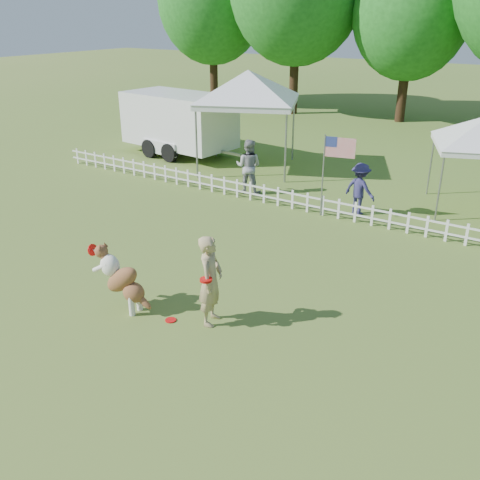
{
  "coord_description": "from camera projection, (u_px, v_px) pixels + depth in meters",
  "views": [
    {
      "loc": [
        5.8,
        -6.6,
        5.53
      ],
      "look_at": [
        0.15,
        2.0,
        1.1
      ],
      "focal_mm": 40.0,
      "sensor_mm": 36.0,
      "label": 1
    }
  ],
  "objects": [
    {
      "name": "ground",
      "position": [
        176.0,
        326.0,
        10.18
      ],
      "size": [
        120.0,
        120.0,
        0.0
      ],
      "primitive_type": "plane",
      "color": "#416B21",
      "rests_on": "ground"
    },
    {
      "name": "picket_fence",
      "position": [
        331.0,
        207.0,
        15.43
      ],
      "size": [
        22.0,
        0.08,
        0.6
      ],
      "primitive_type": null,
      "color": "white",
      "rests_on": "ground"
    },
    {
      "name": "handler",
      "position": [
        211.0,
        281.0,
        9.96
      ],
      "size": [
        0.6,
        0.75,
        1.79
      ],
      "primitive_type": "imported",
      "rotation": [
        0.0,
        0.0,
        1.87
      ],
      "color": "tan",
      "rests_on": "ground"
    },
    {
      "name": "dog",
      "position": [
        123.0,
        280.0,
        10.5
      ],
      "size": [
        1.3,
        0.52,
        1.32
      ],
      "primitive_type": null,
      "rotation": [
        0.0,
        0.0,
        0.07
      ],
      "color": "brown",
      "rests_on": "ground"
    },
    {
      "name": "frisbee_on_turf",
      "position": [
        171.0,
        320.0,
        10.35
      ],
      "size": [
        0.21,
        0.21,
        0.02
      ],
      "primitive_type": "cylinder",
      "rotation": [
        0.0,
        0.0,
        -0.01
      ],
      "color": "red",
      "rests_on": "ground"
    },
    {
      "name": "canopy_tent_left",
      "position": [
        248.0,
        122.0,
        19.68
      ],
      "size": [
        4.47,
        4.47,
        3.52
      ],
      "primitive_type": null,
      "rotation": [
        0.0,
        0.0,
        0.41
      ],
      "color": "white",
      "rests_on": "ground"
    },
    {
      "name": "cargo_trailer",
      "position": [
        179.0,
        124.0,
        21.89
      ],
      "size": [
        5.95,
        3.06,
        2.53
      ],
      "primitive_type": null,
      "rotation": [
        0.0,
        0.0,
        -0.1
      ],
      "color": "white",
      "rests_on": "ground"
    },
    {
      "name": "flag_pole",
      "position": [
        323.0,
        176.0,
        15.21
      ],
      "size": [
        0.91,
        0.29,
        2.38
      ],
      "primitive_type": null,
      "rotation": [
        0.0,
        0.0,
        0.21
      ],
      "color": "gray",
      "rests_on": "ground"
    },
    {
      "name": "spectator_a",
      "position": [
        249.0,
        166.0,
        17.31
      ],
      "size": [
        1.0,
        0.86,
        1.76
      ],
      "primitive_type": "imported",
      "rotation": [
        0.0,
        0.0,
        3.4
      ],
      "color": "gray",
      "rests_on": "ground"
    },
    {
      "name": "spectator_b",
      "position": [
        360.0,
        189.0,
        15.52
      ],
      "size": [
        1.09,
        0.78,
        1.52
      ],
      "primitive_type": "imported",
      "rotation": [
        0.0,
        0.0,
        2.9
      ],
      "color": "navy",
      "rests_on": "ground"
    },
    {
      "name": "tree_far_left",
      "position": [
        213.0,
        11.0,
        32.46
      ],
      "size": [
        6.6,
        6.6,
        11.0
      ],
      "primitive_type": null,
      "color": "#1B5D1A",
      "rests_on": "ground"
    },
    {
      "name": "tree_left",
      "position": [
        297.0,
        1.0,
        28.85
      ],
      "size": [
        7.4,
        7.4,
        12.0
      ],
      "primitive_type": null,
      "color": "#1B5D1A",
      "rests_on": "ground"
    },
    {
      "name": "tree_center_left",
      "position": [
        410.0,
        24.0,
        27.02
      ],
      "size": [
        6.0,
        6.0,
        9.8
      ],
      "primitive_type": null,
      "color": "#1B5D1A",
      "rests_on": "ground"
    }
  ]
}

